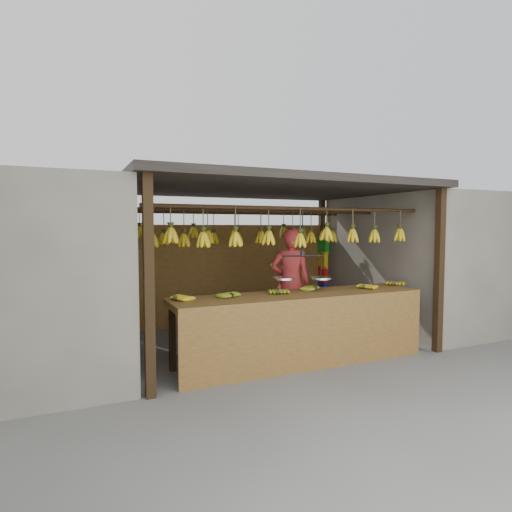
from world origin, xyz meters
name	(u,v)px	position (x,y,z in m)	size (l,w,h in m)	color
ground	(264,341)	(0.00, 0.00, 0.00)	(80.00, 80.00, 0.00)	#5B5B57
stall	(255,214)	(0.00, 0.33, 1.97)	(4.30, 3.30, 2.40)	black
neighbor_right	(438,260)	(3.60, 0.00, 1.15)	(3.00, 3.00, 2.30)	slate
counter	(304,310)	(-0.02, -1.23, 0.70)	(3.51, 0.77, 0.96)	brown
hanging_bananas	(264,236)	(0.00, 0.00, 1.62)	(3.57, 2.24, 0.39)	gold
balance_scale	(302,275)	(0.09, -1.00, 1.13)	(0.76, 0.46, 0.93)	black
vendor	(290,283)	(0.48, 0.04, 0.87)	(0.64, 0.42, 1.75)	#BF3333
bag_bundles	(323,267)	(1.94, 1.35, 0.95)	(0.08, 0.26, 1.24)	#199926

